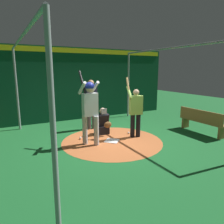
{
  "coord_description": "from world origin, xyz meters",
  "views": [
    {
      "loc": [
        5.6,
        -3.04,
        2.24
      ],
      "look_at": [
        0.0,
        0.0,
        0.95
      ],
      "focal_mm": 33.52,
      "sensor_mm": 36.0,
      "label": 1
    }
  ],
  "objects_px": {
    "catcher": "(103,124)",
    "baseball_0": "(129,133)",
    "umpire": "(91,101)",
    "home_plate": "(112,141)",
    "batter": "(90,107)",
    "baseball_1": "(80,138)",
    "bench": "(202,121)",
    "visitor": "(135,110)"
  },
  "relations": [
    {
      "from": "batter",
      "to": "catcher",
      "type": "bearing_deg",
      "value": 134.43
    },
    {
      "from": "catcher",
      "to": "baseball_1",
      "type": "bearing_deg",
      "value": -78.72
    },
    {
      "from": "catcher",
      "to": "umpire",
      "type": "xyz_separation_m",
      "value": [
        -0.79,
        -0.09,
        0.7
      ]
    },
    {
      "from": "batter",
      "to": "baseball_0",
      "type": "distance_m",
      "value": 1.98
    },
    {
      "from": "home_plate",
      "to": "visitor",
      "type": "distance_m",
      "value": 1.29
    },
    {
      "from": "catcher",
      "to": "baseball_0",
      "type": "relative_size",
      "value": 12.77
    },
    {
      "from": "umpire",
      "to": "bench",
      "type": "height_order",
      "value": "umpire"
    },
    {
      "from": "batter",
      "to": "baseball_1",
      "type": "height_order",
      "value": "batter"
    },
    {
      "from": "batter",
      "to": "bench",
      "type": "relative_size",
      "value": 1.25
    },
    {
      "from": "baseball_0",
      "to": "visitor",
      "type": "bearing_deg",
      "value": 2.77
    },
    {
      "from": "visitor",
      "to": "bench",
      "type": "height_order",
      "value": "visitor"
    },
    {
      "from": "umpire",
      "to": "visitor",
      "type": "distance_m",
      "value": 1.85
    },
    {
      "from": "umpire",
      "to": "baseball_0",
      "type": "distance_m",
      "value": 1.84
    },
    {
      "from": "catcher",
      "to": "visitor",
      "type": "bearing_deg",
      "value": 44.9
    },
    {
      "from": "catcher",
      "to": "batter",
      "type": "bearing_deg",
      "value": -45.57
    },
    {
      "from": "umpire",
      "to": "home_plate",
      "type": "bearing_deg",
      "value": 0.3
    },
    {
      "from": "baseball_0",
      "to": "baseball_1",
      "type": "height_order",
      "value": "same"
    },
    {
      "from": "baseball_1",
      "to": "bench",
      "type": "bearing_deg",
      "value": 71.07
    },
    {
      "from": "umpire",
      "to": "visitor",
      "type": "relative_size",
      "value": 0.94
    },
    {
      "from": "visitor",
      "to": "baseball_1",
      "type": "relative_size",
      "value": 26.95
    },
    {
      "from": "baseball_1",
      "to": "catcher",
      "type": "bearing_deg",
      "value": 101.28
    },
    {
      "from": "home_plate",
      "to": "visitor",
      "type": "height_order",
      "value": "visitor"
    },
    {
      "from": "baseball_0",
      "to": "baseball_1",
      "type": "bearing_deg",
      "value": -98.92
    },
    {
      "from": "home_plate",
      "to": "umpire",
      "type": "height_order",
      "value": "umpire"
    },
    {
      "from": "visitor",
      "to": "baseball_0",
      "type": "distance_m",
      "value": 0.97
    },
    {
      "from": "home_plate",
      "to": "batter",
      "type": "relative_size",
      "value": 0.19
    },
    {
      "from": "catcher",
      "to": "bench",
      "type": "relative_size",
      "value": 0.53
    },
    {
      "from": "catcher",
      "to": "bench",
      "type": "distance_m",
      "value": 3.53
    },
    {
      "from": "umpire",
      "to": "batter",
      "type": "bearing_deg",
      "value": -24.22
    },
    {
      "from": "home_plate",
      "to": "bench",
      "type": "height_order",
      "value": "bench"
    },
    {
      "from": "catcher",
      "to": "baseball_1",
      "type": "distance_m",
      "value": 0.98
    },
    {
      "from": "home_plate",
      "to": "catcher",
      "type": "height_order",
      "value": "catcher"
    },
    {
      "from": "baseball_1",
      "to": "home_plate",
      "type": "bearing_deg",
      "value": 51.73
    },
    {
      "from": "visitor",
      "to": "bench",
      "type": "relative_size",
      "value": 1.12
    },
    {
      "from": "bench",
      "to": "visitor",
      "type": "bearing_deg",
      "value": -107.93
    },
    {
      "from": "batter",
      "to": "baseball_1",
      "type": "distance_m",
      "value": 1.28
    },
    {
      "from": "bench",
      "to": "home_plate",
      "type": "bearing_deg",
      "value": -102.92
    },
    {
      "from": "umpire",
      "to": "visitor",
      "type": "xyz_separation_m",
      "value": [
        1.61,
        0.9,
        -0.13
      ]
    },
    {
      "from": "catcher",
      "to": "bench",
      "type": "height_order",
      "value": "catcher"
    },
    {
      "from": "batter",
      "to": "baseball_1",
      "type": "relative_size",
      "value": 29.99
    },
    {
      "from": "umpire",
      "to": "bench",
      "type": "bearing_deg",
      "value": 53.92
    },
    {
      "from": "visitor",
      "to": "baseball_0",
      "type": "height_order",
      "value": "visitor"
    }
  ]
}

